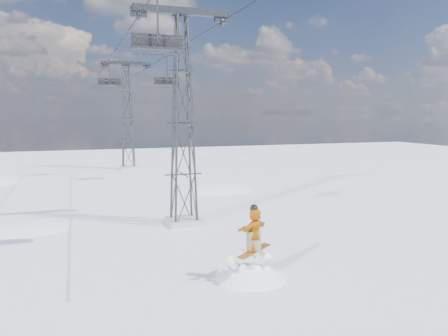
# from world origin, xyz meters

# --- Properties ---
(ground) EXTENTS (120.00, 120.00, 0.00)m
(ground) POSITION_xyz_m (0.00, 0.00, 0.00)
(ground) COLOR white
(ground) RESTS_ON ground
(snow_terrain) EXTENTS (39.00, 37.00, 22.00)m
(snow_terrain) POSITION_xyz_m (-4.77, 21.24, -9.59)
(snow_terrain) COLOR white
(snow_terrain) RESTS_ON ground
(lift_tower_near) EXTENTS (5.20, 1.80, 11.43)m
(lift_tower_near) POSITION_xyz_m (0.80, 8.00, 5.47)
(lift_tower_near) COLOR #999999
(lift_tower_near) RESTS_ON ground
(lift_tower_far) EXTENTS (5.20, 1.80, 11.43)m
(lift_tower_far) POSITION_xyz_m (0.80, 33.00, 5.47)
(lift_tower_far) COLOR #999999
(lift_tower_far) RESTS_ON ground
(haul_cables) EXTENTS (4.46, 51.00, 0.06)m
(haul_cables) POSITION_xyz_m (0.80, 19.50, 10.85)
(haul_cables) COLOR black
(haul_cables) RESTS_ON ground
(snowboarder_jump) EXTENTS (4.40, 4.40, 6.77)m
(snowboarder_jump) POSITION_xyz_m (1.26, -0.47, -1.64)
(snowboarder_jump) COLOR white
(snowboarder_jump) RESTS_ON ground
(lift_chair_near) EXTENTS (2.07, 0.60, 2.57)m
(lift_chair_near) POSITION_xyz_m (-1.40, 2.97, 8.79)
(lift_chair_near) COLOR black
(lift_chair_near) RESTS_ON ground
(lift_chair_mid) EXTENTS (2.20, 0.63, 2.72)m
(lift_chair_mid) POSITION_xyz_m (3.00, 22.52, 8.67)
(lift_chair_mid) COLOR black
(lift_chair_mid) RESTS_ON ground
(lift_chair_far) EXTENTS (2.07, 0.59, 2.56)m
(lift_chair_far) POSITION_xyz_m (-1.40, 26.88, 8.80)
(lift_chair_far) COLOR black
(lift_chair_far) RESTS_ON ground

